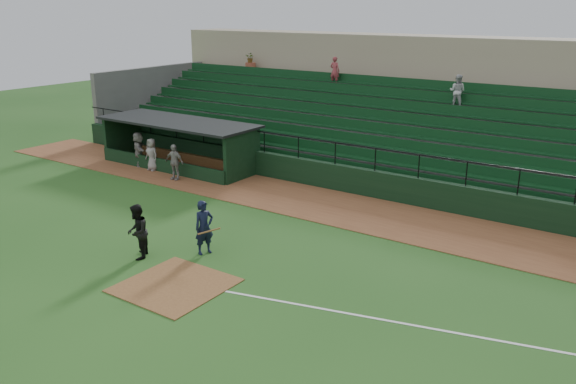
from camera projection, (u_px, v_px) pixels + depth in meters
The scene contains 11 objects.
ground at pixel (198, 274), 18.52m from camera, with size 90.00×90.00×0.00m, color #24521A.
warning_track at pixel (328, 206), 24.79m from camera, with size 40.00×4.00×0.03m, color brown.
home_plate_dirt at pixel (175, 285), 17.73m from camera, with size 3.00×3.00×0.03m, color brown.
foul_line at pixel (460, 334), 15.13m from camera, with size 18.00×0.09×0.01m, color white.
stadium_structure at pixel (413, 121), 30.74m from camera, with size 38.00×13.08×6.40m.
dugout at pixel (185, 140), 30.90m from camera, with size 8.90×3.20×2.42m.
batter_at_plate at pixel (204, 227), 19.80m from camera, with size 1.13×0.80×1.87m.
umpire at pixel (137, 232), 19.43m from camera, with size 0.91×0.71×1.86m, color black.
dugout_player_a at pixel (174, 162), 28.25m from camera, with size 1.01×0.42×1.73m, color #99948F.
dugout_player_b at pixel (152, 154), 29.87m from camera, with size 0.80×0.52×1.64m, color gray.
dugout_player_c at pixel (139, 149), 30.64m from camera, with size 1.67×0.53×1.80m, color gray.
Camera 1 is at (11.93, -12.27, 8.04)m, focal length 36.76 mm.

